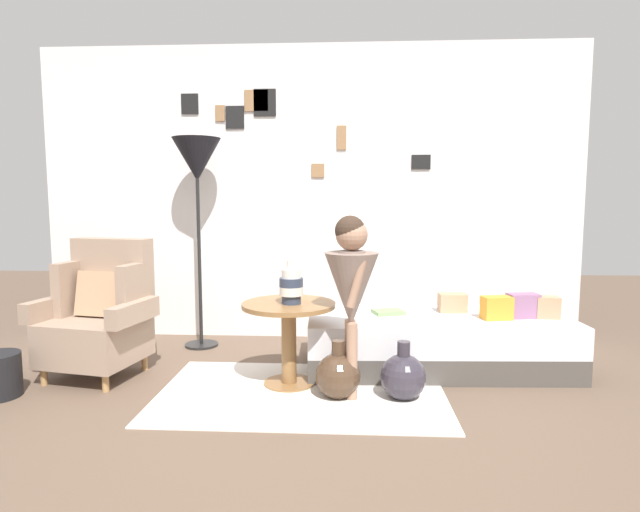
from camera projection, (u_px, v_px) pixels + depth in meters
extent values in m
plane|color=brown|center=(283.00, 427.00, 2.85)|extent=(12.00, 12.00, 0.00)
cube|color=silver|center=(309.00, 194.00, 4.64)|extent=(4.80, 0.10, 2.60)
cube|color=black|center=(265.00, 103.00, 4.52)|extent=(0.20, 0.02, 0.23)
cube|color=silver|center=(265.00, 103.00, 4.52)|extent=(0.15, 0.01, 0.18)
cube|color=olive|center=(318.00, 170.00, 4.56)|extent=(0.11, 0.02, 0.12)
cube|color=#A3A398|center=(318.00, 170.00, 4.55)|extent=(0.09, 0.01, 0.09)
cube|color=olive|center=(256.00, 101.00, 4.52)|extent=(0.21, 0.02, 0.18)
cube|color=silver|center=(256.00, 101.00, 4.52)|extent=(0.16, 0.01, 0.14)
cube|color=black|center=(421.00, 162.00, 4.50)|extent=(0.16, 0.02, 0.12)
cube|color=gray|center=(421.00, 162.00, 4.50)|extent=(0.13, 0.01, 0.10)
cube|color=olive|center=(342.00, 138.00, 4.52)|extent=(0.08, 0.02, 0.21)
cube|color=#A1A19E|center=(342.00, 138.00, 4.51)|extent=(0.06, 0.01, 0.16)
cube|color=black|center=(235.00, 117.00, 4.55)|extent=(0.16, 0.02, 0.20)
cube|color=beige|center=(235.00, 117.00, 4.54)|extent=(0.13, 0.01, 0.15)
cube|color=olive|center=(220.00, 113.00, 4.55)|extent=(0.08, 0.02, 0.14)
cube|color=silver|center=(220.00, 113.00, 4.55)|extent=(0.06, 0.01, 0.11)
cube|color=black|center=(190.00, 104.00, 4.56)|extent=(0.15, 0.02, 0.17)
cube|color=gray|center=(190.00, 104.00, 4.55)|extent=(0.12, 0.01, 0.14)
cube|color=silver|center=(302.00, 393.00, 3.35)|extent=(1.84, 1.15, 0.01)
cylinder|color=tan|center=(44.00, 377.00, 3.49)|extent=(0.04, 0.04, 0.12)
cylinder|color=tan|center=(106.00, 383.00, 3.37)|extent=(0.04, 0.04, 0.12)
cylinder|color=tan|center=(89.00, 357.00, 3.92)|extent=(0.04, 0.04, 0.12)
cylinder|color=tan|center=(145.00, 362.00, 3.80)|extent=(0.04, 0.04, 0.12)
cube|color=gray|center=(95.00, 340.00, 3.62)|extent=(0.69, 0.66, 0.30)
cube|color=gray|center=(113.00, 276.00, 3.80)|extent=(0.62, 0.25, 0.55)
cube|color=gray|center=(71.00, 288.00, 3.74)|extent=(0.14, 0.32, 0.39)
cube|color=gray|center=(134.00, 291.00, 3.62)|extent=(0.14, 0.32, 0.39)
cube|color=gray|center=(51.00, 307.00, 3.66)|extent=(0.18, 0.51, 0.14)
cube|color=gray|center=(134.00, 312.00, 3.50)|extent=(0.18, 0.51, 0.14)
cube|color=tan|center=(102.00, 294.00, 3.68)|extent=(0.38, 0.23, 0.33)
cube|color=#4C4742|center=(437.00, 356.00, 3.84)|extent=(1.93, 0.88, 0.18)
cube|color=silver|center=(437.00, 330.00, 3.82)|extent=(1.93, 0.88, 0.22)
cube|color=tan|center=(547.00, 307.00, 3.72)|extent=(0.17, 0.13, 0.16)
cube|color=gray|center=(523.00, 306.00, 3.73)|extent=(0.23, 0.15, 0.17)
cube|color=orange|center=(497.00, 308.00, 3.68)|extent=(0.22, 0.15, 0.16)
cube|color=tan|center=(452.00, 303.00, 3.92)|extent=(0.21, 0.13, 0.14)
cylinder|color=olive|center=(289.00, 383.00, 3.50)|extent=(0.34, 0.34, 0.02)
cylinder|color=olive|center=(289.00, 345.00, 3.47)|extent=(0.10, 0.10, 0.52)
cylinder|color=olive|center=(289.00, 305.00, 3.44)|extent=(0.63, 0.63, 0.03)
cylinder|color=#2D384C|center=(291.00, 299.00, 3.41)|extent=(0.13, 0.13, 0.06)
cylinder|color=silver|center=(291.00, 291.00, 3.40)|extent=(0.16, 0.16, 0.06)
cylinder|color=#2D384C|center=(291.00, 282.00, 3.39)|extent=(0.16, 0.16, 0.06)
cylinder|color=silver|center=(291.00, 274.00, 3.39)|extent=(0.13, 0.13, 0.06)
cylinder|color=silver|center=(291.00, 265.00, 3.38)|extent=(0.06, 0.06, 0.06)
cylinder|color=black|center=(202.00, 345.00, 4.43)|extent=(0.28, 0.28, 0.02)
cylinder|color=black|center=(199.00, 248.00, 4.34)|extent=(0.03, 0.03, 1.65)
cone|color=black|center=(197.00, 160.00, 4.26)|extent=(0.40, 0.40, 0.36)
cylinder|color=#A37A60|center=(352.00, 362.00, 3.21)|extent=(0.07, 0.07, 0.49)
cylinder|color=#A37A60|center=(350.00, 357.00, 3.31)|extent=(0.07, 0.07, 0.49)
cone|color=gray|center=(351.00, 290.00, 3.21)|extent=(0.34, 0.34, 0.47)
cylinder|color=gray|center=(351.00, 265.00, 3.19)|extent=(0.17, 0.17, 0.18)
cylinder|color=#A37A60|center=(357.00, 282.00, 3.08)|extent=(0.13, 0.06, 0.31)
cylinder|color=#A37A60|center=(352.00, 276.00, 3.32)|extent=(0.13, 0.06, 0.31)
sphere|color=#A37A60|center=(352.00, 235.00, 3.17)|extent=(0.20, 0.20, 0.20)
sphere|color=#38281E|center=(350.00, 231.00, 3.17)|extent=(0.19, 0.19, 0.19)
cube|color=#7A9F61|center=(388.00, 312.00, 3.86)|extent=(0.26, 0.22, 0.03)
sphere|color=#473323|center=(338.00, 376.00, 3.26)|extent=(0.29, 0.29, 0.29)
cylinder|color=#473323|center=(338.00, 348.00, 3.24)|extent=(0.08, 0.08, 0.09)
sphere|color=#332D38|center=(403.00, 377.00, 3.24)|extent=(0.29, 0.29, 0.29)
cylinder|color=#332D38|center=(404.00, 348.00, 3.22)|extent=(0.08, 0.08, 0.09)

